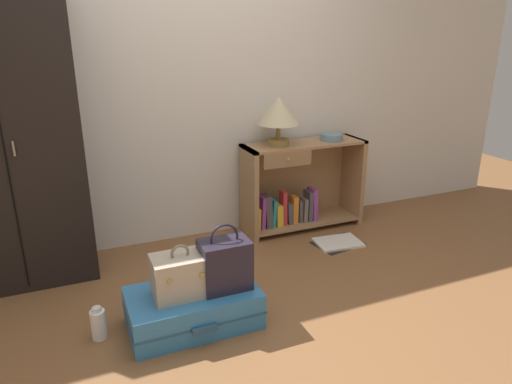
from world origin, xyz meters
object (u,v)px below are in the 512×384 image
table_lamp (279,112)px  bottle (98,324)px  bookshelf (298,188)px  suitcase_large (193,308)px  wardrobe (7,141)px  train_case (181,275)px  bowl (332,137)px  open_book_on_floor (338,243)px  handbag (225,264)px

table_lamp → bottle: bearing=-148.5°
bookshelf → suitcase_large: 1.63m
wardrobe → bookshelf: size_ratio=1.85×
train_case → bowl: bearing=32.8°
bottle → open_book_on_floor: (1.89, 0.52, -0.08)m
suitcase_large → bottle: 0.52m
bookshelf → bowl: 0.52m
bookshelf → table_lamp: size_ratio=2.68×
bookshelf → train_case: (-1.29, -1.05, -0.02)m
table_lamp → train_case: bearing=-136.5°
bottle → wardrobe: bearing=112.6°
wardrobe → bowl: (2.41, 0.03, -0.18)m
table_lamp → suitcase_large: size_ratio=0.52×
suitcase_large → bottle: suitcase_large is taller
handbag → bottle: bearing=171.1°
train_case → bookshelf: bearing=39.2°
suitcase_large → bottle: bearing=171.3°
bowl → bottle: 2.34m
handbag → bottle: 0.77m
bookshelf → train_case: bearing=-140.8°
wardrobe → bottle: wardrobe is taller
handbag → open_book_on_floor: bearing=28.0°
bottle → suitcase_large: bearing=-8.7°
table_lamp → bowl: bearing=-1.5°
open_book_on_floor → bookshelf: bearing=107.4°
train_case → bottle: train_case is taller
table_lamp → suitcase_large: (-1.02, -1.02, -0.91)m
wardrobe → handbag: 1.60m
bookshelf → suitcase_large: bookshelf is taller
wardrobe → bottle: 1.31m
bookshelf → bottle: size_ratio=5.35×
train_case → handbag: 0.25m
open_book_on_floor → bottle: bearing=-164.7°
wardrobe → bottle: size_ratio=9.91×
bookshelf → handbag: size_ratio=2.62×
wardrobe → bottle: bearing=-67.4°
bookshelf → train_case: bookshelf is taller
bookshelf → bottle: bookshelf is taller
bowl → wardrobe: bearing=-179.3°
bowl → handbag: 1.74m
table_lamp → bowl: size_ratio=2.07×
suitcase_large → open_book_on_floor: suitcase_large is taller
suitcase_large → handbag: (0.19, -0.03, 0.26)m
wardrobe → open_book_on_floor: 2.48m
handbag → open_book_on_floor: 1.38m
table_lamp → suitcase_large: bearing=-135.0°
handbag → open_book_on_floor: handbag is taller
open_book_on_floor → handbag: bearing=-152.0°
handbag → suitcase_large: bearing=170.6°
table_lamp → open_book_on_floor: (0.34, -0.43, -1.01)m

